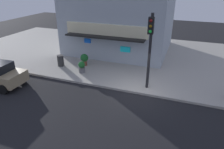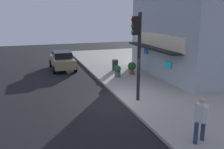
# 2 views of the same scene
# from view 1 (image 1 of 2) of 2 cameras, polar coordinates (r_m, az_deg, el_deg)

# --- Properties ---
(ground_plane) EXTENTS (56.24, 56.24, 0.00)m
(ground_plane) POSITION_cam_1_polar(r_m,az_deg,el_deg) (13.12, 6.53, -5.40)
(ground_plane) COLOR black
(sidewalk) EXTENTS (37.49, 13.79, 0.15)m
(sidewalk) POSITION_cam_1_polar(r_m,az_deg,el_deg) (19.27, 11.62, 4.63)
(sidewalk) COLOR #A39E93
(sidewalk) RESTS_ON ground_plane
(corner_building) EXTENTS (9.26, 8.96, 8.71)m
(corner_building) POSITION_cam_1_polar(r_m,az_deg,el_deg) (20.46, 2.66, 19.02)
(corner_building) COLOR #9EA8B2
(corner_building) RESTS_ON sidewalk
(traffic_light) EXTENTS (0.32, 0.58, 4.75)m
(traffic_light) POSITION_cam_1_polar(r_m,az_deg,el_deg) (12.44, 10.55, 8.73)
(traffic_light) COLOR black
(traffic_light) RESTS_ON sidewalk
(trash_can) EXTENTS (0.51, 0.51, 0.90)m
(trash_can) POSITION_cam_1_polar(r_m,az_deg,el_deg) (17.21, -14.13, 3.77)
(trash_can) COLOR #2D2D2D
(trash_can) RESTS_ON sidewalk
(potted_plant_by_doorway) EXTENTS (0.50, 0.50, 0.89)m
(potted_plant_by_doorway) POSITION_cam_1_polar(r_m,az_deg,el_deg) (15.62, -8.44, 2.15)
(potted_plant_by_doorway) COLOR #59595B
(potted_plant_by_doorway) RESTS_ON sidewalk
(potted_plant_by_window) EXTENTS (0.64, 0.64, 0.97)m
(potted_plant_by_window) POSITION_cam_1_polar(r_m,az_deg,el_deg) (16.90, -7.69, 4.36)
(potted_plant_by_window) COLOR brown
(potted_plant_by_window) RESTS_ON sidewalk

